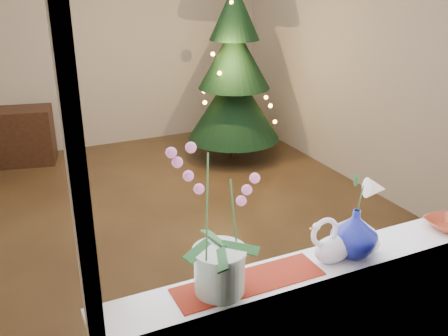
{
  "coord_description": "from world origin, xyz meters",
  "views": [
    {
      "loc": [
        -1.29,
        -4.03,
        2.23
      ],
      "look_at": [
        -0.05,
        -1.4,
        1.07
      ],
      "focal_mm": 40.0,
      "sensor_mm": 36.0,
      "label": 1
    }
  ],
  "objects_px": {
    "blue_vase": "(355,229)",
    "paperweight": "(372,244)",
    "xmas_tree": "(234,74)",
    "amber_dish": "(446,224)",
    "swan": "(334,240)",
    "orchid_pot": "(219,220)",
    "side_table": "(14,137)"
  },
  "relations": [
    {
      "from": "blue_vase",
      "to": "xmas_tree",
      "type": "relative_size",
      "value": 0.13
    },
    {
      "from": "blue_vase",
      "to": "swan",
      "type": "bearing_deg",
      "value": -176.28
    },
    {
      "from": "swan",
      "to": "amber_dish",
      "type": "relative_size",
      "value": 1.53
    },
    {
      "from": "blue_vase",
      "to": "paperweight",
      "type": "xyz_separation_m",
      "value": [
        0.11,
        -0.02,
        -0.1
      ]
    },
    {
      "from": "orchid_pot",
      "to": "amber_dish",
      "type": "distance_m",
      "value": 1.39
    },
    {
      "from": "paperweight",
      "to": "swan",
      "type": "bearing_deg",
      "value": 178.16
    },
    {
      "from": "orchid_pot",
      "to": "blue_vase",
      "type": "relative_size",
      "value": 2.54
    },
    {
      "from": "orchid_pot",
      "to": "paperweight",
      "type": "distance_m",
      "value": 0.89
    },
    {
      "from": "swan",
      "to": "amber_dish",
      "type": "bearing_deg",
      "value": -18.88
    },
    {
      "from": "blue_vase",
      "to": "side_table",
      "type": "relative_size",
      "value": 0.3
    },
    {
      "from": "swan",
      "to": "orchid_pot",
      "type": "bearing_deg",
      "value": 160.23
    },
    {
      "from": "xmas_tree",
      "to": "orchid_pot",
      "type": "bearing_deg",
      "value": -117.18
    },
    {
      "from": "paperweight",
      "to": "blue_vase",
      "type": "bearing_deg",
      "value": 171.42
    },
    {
      "from": "swan",
      "to": "amber_dish",
      "type": "xyz_separation_m",
      "value": [
        0.75,
        0.0,
        -0.09
      ]
    },
    {
      "from": "xmas_tree",
      "to": "swan",
      "type": "bearing_deg",
      "value": -109.47
    },
    {
      "from": "orchid_pot",
      "to": "xmas_tree",
      "type": "bearing_deg",
      "value": 62.82
    },
    {
      "from": "orchid_pot",
      "to": "side_table",
      "type": "relative_size",
      "value": 0.77
    },
    {
      "from": "xmas_tree",
      "to": "amber_dish",
      "type": "bearing_deg",
      "value": -98.61
    },
    {
      "from": "amber_dish",
      "to": "side_table",
      "type": "xyz_separation_m",
      "value": [
        -1.96,
        4.63,
        -0.6
      ]
    },
    {
      "from": "orchid_pot",
      "to": "blue_vase",
      "type": "bearing_deg",
      "value": 0.12
    },
    {
      "from": "swan",
      "to": "paperweight",
      "type": "xyz_separation_m",
      "value": [
        0.24,
        -0.01,
        -0.08
      ]
    },
    {
      "from": "amber_dish",
      "to": "xmas_tree",
      "type": "bearing_deg",
      "value": 81.39
    },
    {
      "from": "blue_vase",
      "to": "side_table",
      "type": "distance_m",
      "value": 4.87
    },
    {
      "from": "orchid_pot",
      "to": "paperweight",
      "type": "xyz_separation_m",
      "value": [
        0.83,
        -0.01,
        -0.31
      ]
    },
    {
      "from": "blue_vase",
      "to": "side_table",
      "type": "bearing_deg",
      "value": 106.1
    },
    {
      "from": "amber_dish",
      "to": "blue_vase",
      "type": "bearing_deg",
      "value": 179.48
    },
    {
      "from": "swan",
      "to": "xmas_tree",
      "type": "height_order",
      "value": "xmas_tree"
    },
    {
      "from": "orchid_pot",
      "to": "side_table",
      "type": "xyz_separation_m",
      "value": [
        -0.61,
        4.63,
        -0.93
      ]
    },
    {
      "from": "xmas_tree",
      "to": "blue_vase",
      "type": "bearing_deg",
      "value": -107.7
    },
    {
      "from": "orchid_pot",
      "to": "swan",
      "type": "relative_size",
      "value": 2.6
    },
    {
      "from": "orchid_pot",
      "to": "blue_vase",
      "type": "xyz_separation_m",
      "value": [
        0.72,
        0.0,
        -0.21
      ]
    },
    {
      "from": "swan",
      "to": "paperweight",
      "type": "distance_m",
      "value": 0.25
    }
  ]
}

